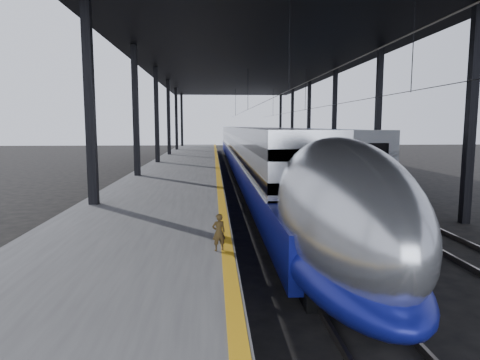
{
  "coord_description": "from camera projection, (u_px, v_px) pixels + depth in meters",
  "views": [
    {
      "loc": [
        -1.04,
        -12.16,
        4.1
      ],
      "look_at": [
        0.01,
        4.35,
        2.0
      ],
      "focal_mm": 32.0,
      "sensor_mm": 36.0,
      "label": 1
    }
  ],
  "objects": [
    {
      "name": "child",
      "position": [
        219.0,
        232.0,
        10.62
      ],
      "size": [
        0.39,
        0.31,
        0.94
      ],
      "primitive_type": "imported",
      "rotation": [
        0.0,
        0.0,
        3.43
      ],
      "color": "#473517",
      "rests_on": "platform"
    },
    {
      "name": "platform",
      "position": [
        180.0,
        174.0,
        32.14
      ],
      "size": [
        6.0,
        80.0,
        1.0
      ],
      "primitive_type": "cube",
      "color": "#4C4C4F",
      "rests_on": "ground"
    },
    {
      "name": "tgv_train",
      "position": [
        247.0,
        151.0,
        37.7
      ],
      "size": [
        2.77,
        65.2,
        3.97
      ],
      "color": "#B3B5BA",
      "rests_on": "ground"
    },
    {
      "name": "canopy",
      "position": [
        252.0,
        57.0,
        31.39
      ],
      "size": [
        18.0,
        75.0,
        9.47
      ],
      "color": "black",
      "rests_on": "ground"
    },
    {
      "name": "rails",
      "position": [
        286.0,
        179.0,
        32.69
      ],
      "size": [
        6.52,
        80.0,
        0.16
      ],
      "color": "slate",
      "rests_on": "ground"
    },
    {
      "name": "ground",
      "position": [
        249.0,
        266.0,
        12.62
      ],
      "size": [
        160.0,
        160.0,
        0.0
      ],
      "primitive_type": "plane",
      "color": "black",
      "rests_on": "ground"
    },
    {
      "name": "yellow_strip",
      "position": [
        218.0,
        167.0,
        32.25
      ],
      "size": [
        0.3,
        80.0,
        0.01
      ],
      "primitive_type": "cube",
      "color": "orange",
      "rests_on": "platform"
    },
    {
      "name": "second_train",
      "position": [
        283.0,
        145.0,
        48.72
      ],
      "size": [
        2.82,
        56.05,
        3.89
      ],
      "color": "#154C8C",
      "rests_on": "ground"
    }
  ]
}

